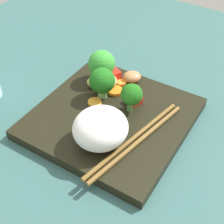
# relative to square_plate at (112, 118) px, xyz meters

# --- Properties ---
(ground_plane) EXTENTS (1.10, 1.10, 0.02)m
(ground_plane) POSITION_rel_square_plate_xyz_m (0.00, 0.00, -0.02)
(ground_plane) COLOR #335D5A
(square_plate) EXTENTS (0.27, 0.27, 0.02)m
(square_plate) POSITION_rel_square_plate_xyz_m (0.00, 0.00, 0.00)
(square_plate) COLOR black
(square_plate) RESTS_ON ground_plane
(rice_mound) EXTENTS (0.12, 0.12, 0.06)m
(rice_mound) POSITION_rel_square_plate_xyz_m (-0.02, 0.06, 0.04)
(rice_mound) COLOR white
(rice_mound) RESTS_ON square_plate
(broccoli_floret_0) EXTENTS (0.05, 0.05, 0.06)m
(broccoli_floret_0) POSITION_rel_square_plate_xyz_m (0.04, -0.03, 0.05)
(broccoli_floret_0) COLOR #7AB15E
(broccoli_floret_0) RESTS_ON square_plate
(broccoli_floret_1) EXTENTS (0.04, 0.04, 0.06)m
(broccoli_floret_1) POSITION_rel_square_plate_xyz_m (-0.02, -0.03, 0.05)
(broccoli_floret_1) COLOR #559748
(broccoli_floret_1) RESTS_ON square_plate
(broccoli_floret_2) EXTENTS (0.05, 0.05, 0.07)m
(broccoli_floret_2) POSITION_rel_square_plate_xyz_m (0.07, -0.08, 0.05)
(broccoli_floret_2) COLOR #558F44
(broccoli_floret_2) RESTS_ON square_plate
(carrot_slice_0) EXTENTS (0.04, 0.04, 0.01)m
(carrot_slice_0) POSITION_rel_square_plate_xyz_m (0.03, -0.06, 0.01)
(carrot_slice_0) COLOR orange
(carrot_slice_0) RESTS_ON square_plate
(carrot_slice_1) EXTENTS (0.03, 0.03, 0.01)m
(carrot_slice_1) POSITION_rel_square_plate_xyz_m (0.03, -0.09, 0.01)
(carrot_slice_1) COLOR orange
(carrot_slice_1) RESTS_ON square_plate
(carrot_slice_2) EXTENTS (0.04, 0.04, 0.01)m
(carrot_slice_2) POSITION_rel_square_plate_xyz_m (0.04, -0.01, 0.01)
(carrot_slice_2) COLOR gold
(carrot_slice_2) RESTS_ON square_plate
(carrot_slice_3) EXTENTS (0.02, 0.02, 0.01)m
(carrot_slice_3) POSITION_rel_square_plate_xyz_m (0.01, -0.07, 0.01)
(carrot_slice_3) COLOR orange
(carrot_slice_3) RESTS_ON square_plate
(pepper_chunk_0) EXTENTS (0.03, 0.03, 0.01)m
(pepper_chunk_0) POSITION_rel_square_plate_xyz_m (-0.02, -0.05, 0.02)
(pepper_chunk_0) COLOR red
(pepper_chunk_0) RESTS_ON square_plate
(pepper_chunk_1) EXTENTS (0.03, 0.03, 0.02)m
(pepper_chunk_1) POSITION_rel_square_plate_xyz_m (0.05, -0.09, 0.02)
(pepper_chunk_1) COLOR red
(pepper_chunk_1) RESTS_ON square_plate
(chicken_piece_0) EXTENTS (0.05, 0.05, 0.02)m
(chicken_piece_0) POSITION_rel_square_plate_xyz_m (0.05, -0.06, 0.02)
(chicken_piece_0) COLOR tan
(chicken_piece_0) RESTS_ON square_plate
(chicken_piece_1) EXTENTS (0.05, 0.05, 0.02)m
(chicken_piece_1) POSITION_rel_square_plate_xyz_m (0.02, -0.11, 0.02)
(chicken_piece_1) COLOR #BE7F50
(chicken_piece_1) RESTS_ON square_plate
(chicken_piece_2) EXTENTS (0.03, 0.03, 0.02)m
(chicken_piece_2) POSITION_rel_square_plate_xyz_m (0.07, -0.05, 0.02)
(chicken_piece_2) COLOR tan
(chicken_piece_2) RESTS_ON square_plate
(chopstick_pair) EXTENTS (0.06, 0.23, 0.01)m
(chopstick_pair) POSITION_rel_square_plate_xyz_m (-0.07, 0.04, 0.01)
(chopstick_pair) COLOR brown
(chopstick_pair) RESTS_ON square_plate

